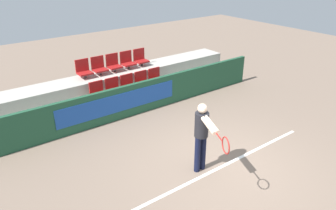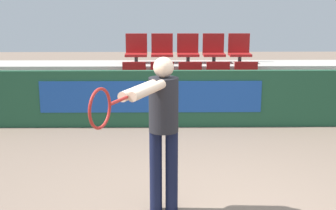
{
  "view_description": "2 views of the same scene",
  "coord_description": "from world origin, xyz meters",
  "px_view_note": "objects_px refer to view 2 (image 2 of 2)",
  "views": [
    {
      "loc": [
        -4.76,
        -4.25,
        4.45
      ],
      "look_at": [
        -0.38,
        1.61,
        1.07
      ],
      "focal_mm": 35.0,
      "sensor_mm": 36.0,
      "label": 1
    },
    {
      "loc": [
        -0.53,
        -4.35,
        2.21
      ],
      "look_at": [
        -0.45,
        1.63,
        0.83
      ],
      "focal_mm": 50.0,
      "sensor_mm": 36.0,
      "label": 2
    }
  ],
  "objects_px": {
    "stadium_chair_1": "(162,80)",
    "stadium_chair_7": "(188,50)",
    "stadium_chair_0": "(134,80)",
    "stadium_chair_8": "(214,50)",
    "stadium_chair_9": "(239,50)",
    "stadium_chair_6": "(162,50)",
    "stadium_chair_3": "(218,80)",
    "tennis_player": "(160,120)",
    "stadium_chair_5": "(136,50)",
    "stadium_chair_4": "(246,80)",
    "stadium_chair_2": "(190,80)"
  },
  "relations": [
    {
      "from": "stadium_chair_4",
      "to": "stadium_chair_7",
      "type": "distance_m",
      "value": 1.46
    },
    {
      "from": "stadium_chair_6",
      "to": "stadium_chair_8",
      "type": "height_order",
      "value": "same"
    },
    {
      "from": "stadium_chair_3",
      "to": "tennis_player",
      "type": "distance_m",
      "value": 4.19
    },
    {
      "from": "stadium_chair_5",
      "to": "tennis_player",
      "type": "height_order",
      "value": "tennis_player"
    },
    {
      "from": "stadium_chair_2",
      "to": "stadium_chair_6",
      "type": "bearing_deg",
      "value": 119.86
    },
    {
      "from": "stadium_chair_2",
      "to": "stadium_chair_4",
      "type": "xyz_separation_m",
      "value": [
        1.05,
        0.0,
        0.0
      ]
    },
    {
      "from": "stadium_chair_0",
      "to": "stadium_chair_3",
      "type": "bearing_deg",
      "value": 0.0
    },
    {
      "from": "stadium_chair_3",
      "to": "tennis_player",
      "type": "relative_size",
      "value": 0.35
    },
    {
      "from": "stadium_chair_0",
      "to": "stadium_chair_9",
      "type": "height_order",
      "value": "stadium_chair_9"
    },
    {
      "from": "stadium_chair_5",
      "to": "stadium_chair_7",
      "type": "bearing_deg",
      "value": 0.0
    },
    {
      "from": "stadium_chair_2",
      "to": "stadium_chair_7",
      "type": "relative_size",
      "value": 1.0
    },
    {
      "from": "stadium_chair_1",
      "to": "tennis_player",
      "type": "xyz_separation_m",
      "value": [
        -0.02,
        -4.05,
        0.3
      ]
    },
    {
      "from": "stadium_chair_1",
      "to": "stadium_chair_8",
      "type": "distance_m",
      "value": 1.46
    },
    {
      "from": "stadium_chair_1",
      "to": "stadium_chair_7",
      "type": "relative_size",
      "value": 1.0
    },
    {
      "from": "stadium_chair_2",
      "to": "stadium_chair_9",
      "type": "height_order",
      "value": "stadium_chair_9"
    },
    {
      "from": "stadium_chair_5",
      "to": "tennis_player",
      "type": "xyz_separation_m",
      "value": [
        0.5,
        -4.96,
        -0.16
      ]
    },
    {
      "from": "stadium_chair_6",
      "to": "stadium_chair_9",
      "type": "xyz_separation_m",
      "value": [
        1.57,
        0.0,
        0.0
      ]
    },
    {
      "from": "stadium_chair_1",
      "to": "tennis_player",
      "type": "height_order",
      "value": "tennis_player"
    },
    {
      "from": "stadium_chair_0",
      "to": "stadium_chair_4",
      "type": "relative_size",
      "value": 1.0
    },
    {
      "from": "stadium_chair_8",
      "to": "stadium_chair_9",
      "type": "bearing_deg",
      "value": 0.0
    },
    {
      "from": "tennis_player",
      "to": "stadium_chair_3",
      "type": "bearing_deg",
      "value": 98.05
    },
    {
      "from": "stadium_chair_2",
      "to": "stadium_chair_6",
      "type": "relative_size",
      "value": 1.0
    },
    {
      "from": "stadium_chair_4",
      "to": "stadium_chair_6",
      "type": "distance_m",
      "value": 1.87
    },
    {
      "from": "stadium_chair_0",
      "to": "stadium_chair_8",
      "type": "height_order",
      "value": "stadium_chair_8"
    },
    {
      "from": "stadium_chair_7",
      "to": "stadium_chair_9",
      "type": "xyz_separation_m",
      "value": [
        1.05,
        0.0,
        0.0
      ]
    },
    {
      "from": "stadium_chair_5",
      "to": "stadium_chair_2",
      "type": "bearing_deg",
      "value": -41.05
    },
    {
      "from": "tennis_player",
      "to": "stadium_chair_1",
      "type": "bearing_deg",
      "value": 112.54
    },
    {
      "from": "stadium_chair_1",
      "to": "stadium_chair_4",
      "type": "distance_m",
      "value": 1.57
    },
    {
      "from": "stadium_chair_3",
      "to": "stadium_chair_4",
      "type": "bearing_deg",
      "value": 0.0
    },
    {
      "from": "stadium_chair_1",
      "to": "stadium_chair_5",
      "type": "height_order",
      "value": "stadium_chair_5"
    },
    {
      "from": "stadium_chair_7",
      "to": "stadium_chair_9",
      "type": "distance_m",
      "value": 1.05
    },
    {
      "from": "stadium_chair_5",
      "to": "stadium_chair_0",
      "type": "bearing_deg",
      "value": -90.0
    },
    {
      "from": "stadium_chair_3",
      "to": "stadium_chair_6",
      "type": "distance_m",
      "value": 1.46
    },
    {
      "from": "stadium_chair_2",
      "to": "stadium_chair_9",
      "type": "relative_size",
      "value": 1.0
    },
    {
      "from": "stadium_chair_6",
      "to": "stadium_chair_7",
      "type": "xyz_separation_m",
      "value": [
        0.52,
        0.0,
        0.0
      ]
    },
    {
      "from": "stadium_chair_4",
      "to": "tennis_player",
      "type": "xyz_separation_m",
      "value": [
        -1.59,
        -4.05,
        0.3
      ]
    },
    {
      "from": "stadium_chair_5",
      "to": "stadium_chair_9",
      "type": "bearing_deg",
      "value": 0.0
    },
    {
      "from": "stadium_chair_0",
      "to": "stadium_chair_6",
      "type": "bearing_deg",
      "value": 60.14
    },
    {
      "from": "stadium_chair_1",
      "to": "tennis_player",
      "type": "distance_m",
      "value": 4.06
    },
    {
      "from": "stadium_chair_9",
      "to": "stadium_chair_4",
      "type": "bearing_deg",
      "value": -90.0
    },
    {
      "from": "stadium_chair_0",
      "to": "stadium_chair_7",
      "type": "height_order",
      "value": "stadium_chair_7"
    },
    {
      "from": "stadium_chair_3",
      "to": "tennis_player",
      "type": "height_order",
      "value": "tennis_player"
    },
    {
      "from": "stadium_chair_7",
      "to": "stadium_chair_9",
      "type": "relative_size",
      "value": 1.0
    },
    {
      "from": "stadium_chair_7",
      "to": "stadium_chair_0",
      "type": "bearing_deg",
      "value": -138.95
    },
    {
      "from": "stadium_chair_9",
      "to": "tennis_player",
      "type": "height_order",
      "value": "tennis_player"
    },
    {
      "from": "stadium_chair_1",
      "to": "stadium_chair_7",
      "type": "xyz_separation_m",
      "value": [
        0.52,
        0.91,
        0.46
      ]
    },
    {
      "from": "stadium_chair_2",
      "to": "stadium_chair_5",
      "type": "bearing_deg",
      "value": 138.95
    },
    {
      "from": "stadium_chair_0",
      "to": "stadium_chair_4",
      "type": "xyz_separation_m",
      "value": [
        2.09,
        0.0,
        0.0
      ]
    },
    {
      "from": "stadium_chair_3",
      "to": "stadium_chair_8",
      "type": "distance_m",
      "value": 1.02
    },
    {
      "from": "stadium_chair_5",
      "to": "stadium_chair_6",
      "type": "relative_size",
      "value": 1.0
    }
  ]
}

